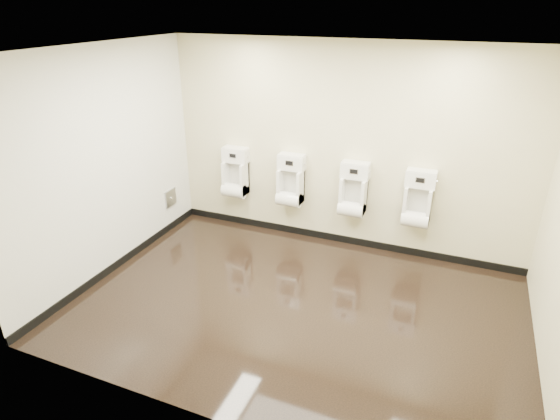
# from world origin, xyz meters

# --- Properties ---
(ground) EXTENTS (5.00, 3.50, 0.00)m
(ground) POSITION_xyz_m (0.00, 0.00, 0.00)
(ground) COLOR black
(ground) RESTS_ON ground
(ceiling) EXTENTS (5.00, 3.50, 0.00)m
(ceiling) POSITION_xyz_m (0.00, 0.00, 2.80)
(ceiling) COLOR white
(back_wall) EXTENTS (5.00, 0.02, 2.80)m
(back_wall) POSITION_xyz_m (0.00, 1.75, 1.40)
(back_wall) COLOR beige
(back_wall) RESTS_ON ground
(front_wall) EXTENTS (5.00, 0.02, 2.80)m
(front_wall) POSITION_xyz_m (0.00, -1.75, 1.40)
(front_wall) COLOR beige
(front_wall) RESTS_ON ground
(left_wall) EXTENTS (0.02, 3.50, 2.80)m
(left_wall) POSITION_xyz_m (-2.50, 0.00, 1.40)
(left_wall) COLOR beige
(left_wall) RESTS_ON ground
(tile_overlay_left) EXTENTS (0.01, 3.50, 2.80)m
(tile_overlay_left) POSITION_xyz_m (-2.50, 0.00, 1.40)
(tile_overlay_left) COLOR white
(tile_overlay_left) RESTS_ON ground
(skirting_back) EXTENTS (5.00, 0.02, 0.10)m
(skirting_back) POSITION_xyz_m (0.00, 1.74, 0.05)
(skirting_back) COLOR black
(skirting_back) RESTS_ON ground
(skirting_left) EXTENTS (0.02, 3.50, 0.10)m
(skirting_left) POSITION_xyz_m (-2.49, 0.00, 0.05)
(skirting_left) COLOR black
(skirting_left) RESTS_ON ground
(access_panel) EXTENTS (0.04, 0.25, 0.25)m
(access_panel) POSITION_xyz_m (-2.48, 1.20, 0.50)
(access_panel) COLOR #9E9EA3
(access_panel) RESTS_ON left_wall
(urinal_0) EXTENTS (0.39, 0.29, 0.73)m
(urinal_0) POSITION_xyz_m (-1.59, 1.62, 0.83)
(urinal_0) COLOR silver
(urinal_0) RESTS_ON back_wall
(urinal_1) EXTENTS (0.39, 0.29, 0.73)m
(urinal_1) POSITION_xyz_m (-0.71, 1.62, 0.83)
(urinal_1) COLOR silver
(urinal_1) RESTS_ON back_wall
(urinal_2) EXTENTS (0.39, 0.29, 0.73)m
(urinal_2) POSITION_xyz_m (0.21, 1.62, 0.83)
(urinal_2) COLOR silver
(urinal_2) RESTS_ON back_wall
(urinal_3) EXTENTS (0.39, 0.29, 0.73)m
(urinal_3) POSITION_xyz_m (1.06, 1.62, 0.83)
(urinal_3) COLOR silver
(urinal_3) RESTS_ON back_wall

